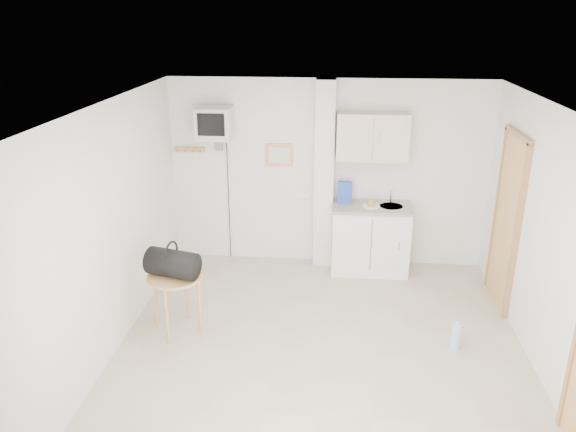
# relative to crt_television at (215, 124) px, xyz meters

# --- Properties ---
(ground) EXTENTS (4.50, 4.50, 0.00)m
(ground) POSITION_rel_crt_television_xyz_m (1.45, -2.02, -1.94)
(ground) COLOR #B3A791
(ground) RESTS_ON ground
(room_envelope) EXTENTS (4.24, 4.54, 2.55)m
(room_envelope) POSITION_rel_crt_television_xyz_m (1.69, -1.93, -0.40)
(room_envelope) COLOR white
(room_envelope) RESTS_ON ground
(kitchenette) EXTENTS (1.03, 0.58, 2.10)m
(kitchenette) POSITION_rel_crt_television_xyz_m (2.02, -0.02, -1.13)
(kitchenette) COLOR white
(kitchenette) RESTS_ON ground
(crt_television) EXTENTS (0.44, 0.45, 2.15)m
(crt_television) POSITION_rel_crt_television_xyz_m (0.00, 0.00, 0.00)
(crt_television) COLOR slate
(crt_television) RESTS_ON ground
(round_table) EXTENTS (0.60, 0.60, 0.67)m
(round_table) POSITION_rel_crt_television_xyz_m (-0.11, -1.77, -1.36)
(round_table) COLOR #AC7449
(round_table) RESTS_ON ground
(duffel_bag) EXTENTS (0.60, 0.43, 0.40)m
(duffel_bag) POSITION_rel_crt_television_xyz_m (-0.12, -1.79, -1.11)
(duffel_bag) COLOR black
(duffel_bag) RESTS_ON round_table
(water_bottle) EXTENTS (0.11, 0.11, 0.32)m
(water_bottle) POSITION_rel_crt_television_xyz_m (2.84, -1.86, -1.79)
(water_bottle) COLOR #A2C4DA
(water_bottle) RESTS_ON ground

